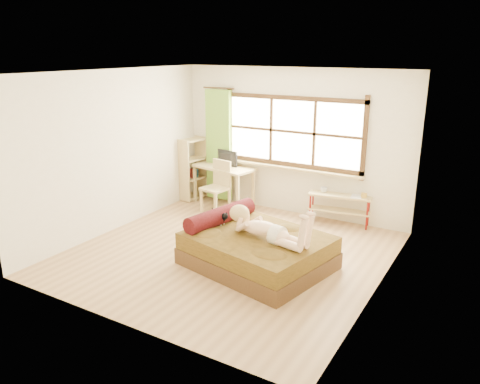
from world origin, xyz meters
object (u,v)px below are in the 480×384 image
Objects in this scene: desk at (223,172)px; chair at (218,183)px; bed at (255,248)px; bookshelf at (193,169)px; kitten at (219,217)px; pipe_shelf at (340,203)px; woman at (266,219)px.

desk is 0.40m from chair.
bed is 3.37m from bookshelf.
bookshelf is (-1.94, 1.99, 0.06)m from kitten.
chair is 2.31m from pipe_shelf.
bookshelf is (-2.62, 2.08, 0.39)m from bed.
bed is 2.84m from desk.
woman reaches higher than chair.
kitten is 1.96m from chair.
chair is (0.12, -0.36, -0.13)m from desk.
bed is 0.54m from woman.
bed is 1.94× the size of pipe_shelf.
chair is 0.77× the size of bookshelf.
bookshelf is at bearing 154.65° from woman.
woman is at bearing -106.62° from pipe_shelf.
kitten is 2.43m from pipe_shelf.
woman reaches higher than desk.
woman reaches higher than kitten.
kitten is (-0.87, 0.15, -0.17)m from woman.
bookshelf reaches higher than chair.
pipe_shelf is (0.30, 2.27, -0.36)m from woman.
woman is 1.04× the size of bookshelf.
woman is at bearing -29.15° from bookshelf.
bookshelf is at bearing 173.36° from pipe_shelf.
woman is 4.67× the size of kitten.
pipe_shelf is at bearing 89.21° from bed.
pipe_shelf is at bearing 22.03° from chair.
pipe_shelf is at bearing 72.99° from kitten.
bed is at bearing -30.38° from bookshelf.
desk is at bearing 145.85° from woman.
desk is 1.05× the size of bookshelf.
woman is 2.98m from desk.
bed is 2.48m from chair.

